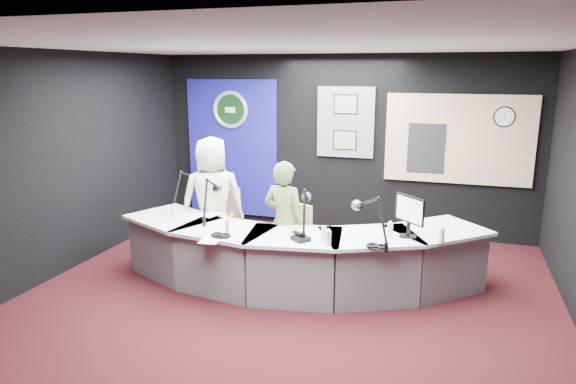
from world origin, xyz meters
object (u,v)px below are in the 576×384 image
(armchair_left, at_px, (214,226))
(armchair_right, at_px, (284,240))
(person_man, at_px, (213,200))
(broadcast_desk, at_px, (293,256))
(person_woman, at_px, (284,222))

(armchair_left, distance_m, armchair_right, 1.18)
(person_man, bearing_deg, broadcast_desk, 133.42)
(armchair_right, distance_m, person_man, 1.22)
(armchair_right, bearing_deg, armchair_left, -171.18)
(broadcast_desk, xyz_separation_m, armchair_right, (-0.15, 0.10, 0.16))
(broadcast_desk, xyz_separation_m, person_woman, (-0.15, 0.10, 0.38))
(person_man, bearing_deg, armchair_left, 180.00)
(person_man, relative_size, person_woman, 1.13)
(armchair_left, relative_size, person_man, 0.58)
(person_man, bearing_deg, person_woman, 135.49)
(armchair_left, bearing_deg, person_man, 0.00)
(armchair_left, height_order, armchair_right, armchair_right)
(armchair_right, xyz_separation_m, person_woman, (0.00, 0.00, 0.22))
(armchair_left, xyz_separation_m, person_woman, (1.13, -0.36, 0.26))
(broadcast_desk, xyz_separation_m, armchair_left, (-1.27, 0.45, 0.12))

